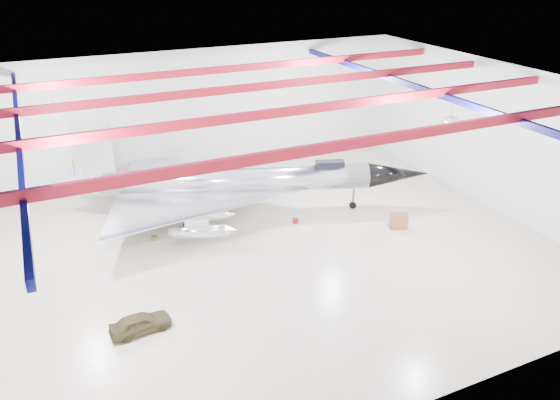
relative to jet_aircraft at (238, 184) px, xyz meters
name	(u,v)px	position (x,y,z in m)	size (l,w,h in m)	color
floor	(249,257)	(-1.77, -6.42, -2.44)	(40.00, 40.00, 0.00)	beige
wall_back	(181,117)	(-1.77, 8.58, 3.06)	(40.00, 40.00, 0.00)	silver
wall_right	(494,137)	(18.23, -6.42, 3.06)	(30.00, 30.00, 0.00)	silver
ceiling	(244,91)	(-1.77, -6.42, 8.56)	(40.00, 40.00, 0.00)	#0A0F38
ceiling_structure	(245,102)	(-1.77, -6.42, 7.88)	(39.50, 29.50, 1.08)	maroon
jet_aircraft	(238,184)	(0.00, 0.00, 0.00)	(26.31, 19.86, 7.44)	silver
jeep	(141,323)	(-9.75, -11.11, -1.89)	(1.29, 3.21, 1.09)	#3E381F
desk	(398,221)	(9.51, -7.15, -1.86)	(1.26, 0.63, 1.15)	brown
crate_ply	(154,238)	(-6.86, -1.50, -2.28)	(0.44, 0.35, 0.31)	olive
toolbox_red	(225,213)	(-1.12, 0.13, -2.27)	(0.49, 0.39, 0.34)	#A91017
parts_bin	(221,214)	(-1.46, -0.10, -2.21)	(0.66, 0.52, 0.46)	olive
crate_small	(131,223)	(-7.85, 1.47, -2.29)	(0.43, 0.35, 0.30)	#59595B
tool_chest	(296,221)	(3.18, -3.32, -2.25)	(0.41, 0.41, 0.37)	#A91017
oil_barrel	(196,225)	(-3.74, -0.98, -2.22)	(0.62, 0.50, 0.43)	olive
spares_box	(211,203)	(-1.48, 2.29, -2.25)	(0.41, 0.41, 0.37)	#59595B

